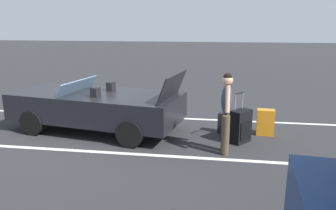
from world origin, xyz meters
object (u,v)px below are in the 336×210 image
suitcase_large_black (241,126)px  suitcase_medium_bright (265,122)px  convertible_car (90,106)px  suitcase_small_carryon (225,123)px  traveler_person (226,109)px

suitcase_large_black → suitcase_medium_bright: (-0.61, -0.60, -0.06)m
convertible_car → suitcase_medium_bright: bearing=-167.3°
convertible_car → suitcase_medium_bright: convertible_car is taller
suitcase_medium_bright → suitcase_small_carryon: size_ratio=1.24×
suitcase_medium_bright → traveler_person: size_ratio=0.38×
suitcase_small_carryon → traveler_person: (0.03, 1.28, 0.68)m
convertible_car → suitcase_medium_bright: (-4.26, -0.21, -0.28)m
suitcase_small_carryon → traveler_person: size_ratio=0.30×
suitcase_medium_bright → suitcase_small_carryon: suitcase_medium_bright is taller
convertible_car → suitcase_large_black: size_ratio=3.90×
suitcase_medium_bright → suitcase_small_carryon: (0.93, 0.01, -0.06)m
convertible_car → suitcase_large_black: bearing=-176.2°
convertible_car → traveler_person: 3.49m
convertible_car → traveler_person: bearing=171.8°
convertible_car → suitcase_medium_bright: 4.28m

